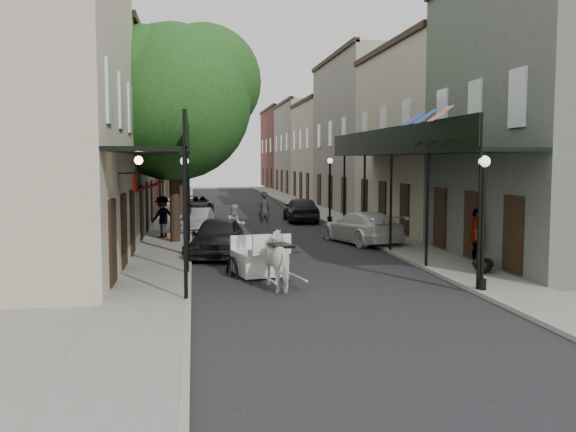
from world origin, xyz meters
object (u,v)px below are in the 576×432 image
object	(u,v)px
carriage	(255,241)
car_left_far	(196,205)
car_left_near	(218,237)
car_right_near	(361,227)
car_right_far	(301,209)
car_left_mid	(197,220)
pedestrian_sidewalk_right	(476,237)
tree_near	(183,96)
horse	(282,260)
pedestrian_sidewalk_left	(162,217)
lamppost_left	(185,204)
pedestrian_walking	(235,225)
tree_far	(185,127)
lamppost_right_far	(330,189)
lamppost_right_near	(483,220)

from	to	relation	value
carriage	car_left_far	distance (m)	24.03
car_left_near	car_right_near	size ratio (longest dim) A/B	0.91
car_right_far	car_left_mid	bearing A→B (deg)	38.25
pedestrian_sidewalk_right	car_right_far	size ratio (longest dim) A/B	0.43
tree_near	car_left_near	size ratio (longest dim) A/B	2.15
horse	pedestrian_sidewalk_left	size ratio (longest dim) A/B	1.02
tree_near	lamppost_left	size ratio (longest dim) A/B	2.60
horse	car_left_far	size ratio (longest dim) A/B	0.43
car_left_near	car_left_far	size ratio (longest dim) A/B	0.98
pedestrian_sidewalk_right	car_right_far	bearing A→B (deg)	34.75
lamppost_left	pedestrian_sidewalk_left	size ratio (longest dim) A/B	1.93
pedestrian_walking	pedestrian_sidewalk_right	world-z (taller)	pedestrian_sidewalk_right
carriage	pedestrian_sidewalk_left	size ratio (longest dim) A/B	1.44
tree_far	lamppost_right_far	bearing A→B (deg)	-36.51
lamppost_right_near	car_left_mid	bearing A→B (deg)	114.96
car_left_near	tree_near	bearing A→B (deg)	117.19
carriage	car_right_near	world-z (taller)	carriage
carriage	horse	bearing A→B (deg)	-90.00
horse	pedestrian_walking	world-z (taller)	pedestrian_walking
pedestrian_walking	car_left_near	xyz separation A→B (m)	(-0.86, -3.12, -0.13)
lamppost_right_near	pedestrian_sidewalk_right	bearing A→B (deg)	67.18
lamppost_right_near	car_left_near	world-z (taller)	lamppost_right_near
tree_far	pedestrian_sidewalk_left	world-z (taller)	tree_far
pedestrian_sidewalk_left	car_left_far	bearing A→B (deg)	-134.28
lamppost_left	pedestrian_walking	xyz separation A→B (m)	(2.10, 3.14, -1.16)
pedestrian_sidewalk_left	pedestrian_sidewalk_right	xyz separation A→B (m)	(11.02, -9.56, 0.01)
carriage	lamppost_right_far	bearing A→B (deg)	57.67
lamppost_left	lamppost_right_far	world-z (taller)	same
lamppost_left	car_left_near	size ratio (longest dim) A/B	0.83
car_left_mid	carriage	bearing A→B (deg)	-73.11
lamppost_left	car_left_mid	bearing A→B (deg)	86.65
pedestrian_walking	car_right_near	world-z (taller)	pedestrian_walking
tree_far	lamppost_right_near	size ratio (longest dim) A/B	2.32
horse	carriage	world-z (taller)	carriage
pedestrian_walking	car_left_near	bearing A→B (deg)	-116.19
car_right_far	pedestrian_sidewalk_left	bearing A→B (deg)	45.53
tree_near	lamppost_left	distance (m)	6.10
horse	pedestrian_sidewalk_right	world-z (taller)	pedestrian_sidewalk_right
carriage	car_left_near	size ratio (longest dim) A/B	0.62
lamppost_left	pedestrian_sidewalk_left	xyz separation A→B (m)	(-1.12, 5.60, -0.97)
carriage	pedestrian_sidewalk_right	bearing A→B (deg)	-11.86
car_right_near	car_right_far	size ratio (longest dim) A/B	1.10
pedestrian_walking	carriage	bearing A→B (deg)	-99.28
horse	car_left_near	size ratio (longest dim) A/B	0.44
lamppost_left	pedestrian_walking	world-z (taller)	lamppost_left
horse	tree_near	bearing A→B (deg)	-86.72
tree_near	car_right_far	world-z (taller)	tree_near
lamppost_left	car_left_mid	distance (m)	8.68
horse	car_right_far	size ratio (longest dim) A/B	0.44
pedestrian_walking	tree_near	bearing A→B (deg)	143.96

